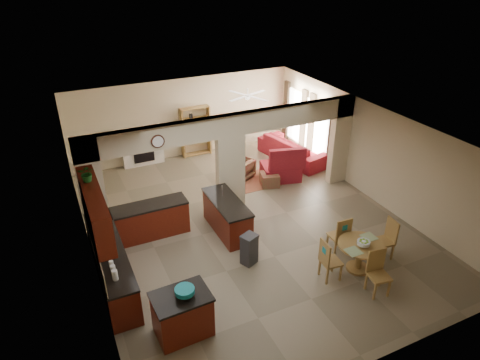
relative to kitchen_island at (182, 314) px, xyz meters
name	(u,v)px	position (x,y,z in m)	size (l,w,h in m)	color
floor	(246,223)	(2.75, 2.90, -0.47)	(10.00, 10.00, 0.00)	#766951
ceiling	(247,127)	(2.75, 2.90, 2.33)	(10.00, 10.00, 0.00)	white
wall_back	(184,118)	(2.75, 7.90, 0.93)	(8.00, 8.00, 0.00)	#C3B18F
wall_front	(379,306)	(2.75, -2.10, 0.93)	(8.00, 8.00, 0.00)	#C3B18F
wall_left	(85,213)	(-1.25, 2.90, 0.93)	(10.00, 10.00, 0.00)	#C3B18F
wall_right	(369,151)	(6.75, 2.90, 0.93)	(10.00, 10.00, 0.00)	#C3B18F
partition_left_pier	(92,191)	(-0.95, 3.90, 0.93)	(0.60, 0.25, 2.80)	#C3B18F
partition_center_pier	(231,172)	(2.75, 3.90, 0.63)	(0.80, 0.25, 2.20)	#C3B18F
partition_right_pier	(340,141)	(6.45, 3.90, 0.93)	(0.60, 0.25, 2.80)	#C3B18F
partition_header	(230,125)	(2.75, 3.90, 2.03)	(8.00, 0.25, 0.60)	#C3B18F
kitchen_counter	(126,245)	(-0.51, 2.65, 0.00)	(2.52, 3.29, 1.48)	#480D08
upper_cabinets	(95,209)	(-1.07, 2.10, 1.45)	(0.35, 2.40, 0.90)	#480D08
peninsula	(227,216)	(2.15, 2.78, -0.01)	(0.70, 1.85, 0.91)	#480D08
wall_clock	(158,141)	(0.75, 3.75, 1.98)	(0.34, 0.34, 0.03)	#4B2419
rug	(251,181)	(3.95, 5.00, -0.46)	(1.60, 1.30, 0.01)	#944F36
fireplace	(142,148)	(1.15, 7.73, 0.15)	(1.60, 0.35, 1.20)	beige
shelving_unit	(196,131)	(3.10, 7.72, 0.43)	(1.00, 0.32, 1.80)	olive
window_a	(322,131)	(6.72, 5.20, 0.73)	(0.02, 0.90, 1.90)	white
window_b	(295,116)	(6.72, 6.90, 0.73)	(0.02, 0.90, 1.90)	white
glazed_door	(308,127)	(6.72, 6.05, 0.58)	(0.02, 0.70, 2.10)	white
drape_a_left	(332,137)	(6.68, 4.60, 0.73)	(0.10, 0.28, 2.30)	#431D1A
drape_a_right	(311,126)	(6.68, 5.80, 0.73)	(0.10, 0.28, 2.30)	#431D1A
drape_b_left	(303,121)	(6.68, 6.30, 0.73)	(0.10, 0.28, 2.30)	#431D1A
drape_b_right	(286,111)	(6.68, 7.50, 0.73)	(0.10, 0.28, 2.30)	#431D1A
ceiling_fan	(248,96)	(4.25, 5.90, 2.09)	(1.00, 1.00, 0.10)	white
kitchen_island	(182,314)	(0.00, 0.00, 0.00)	(1.10, 0.81, 0.93)	#480D08
teal_bowl	(185,292)	(0.07, -0.03, 0.55)	(0.37, 0.37, 0.17)	teal
trash_can	(249,250)	(2.08, 1.35, -0.11)	(0.34, 0.29, 0.72)	#29292C
dining_table	(360,252)	(4.27, 0.07, 0.01)	(1.04, 1.04, 0.71)	olive
fruit_bowl	(363,243)	(4.26, -0.01, 0.32)	(0.29, 0.29, 0.16)	#7CAF25
sofa	(293,149)	(6.05, 5.88, -0.08)	(1.05, 2.69, 0.79)	maroon
chaise	(280,171)	(4.94, 4.82, -0.23)	(1.18, 0.96, 0.47)	maroon
armchair	(241,168)	(3.80, 5.41, -0.15)	(0.69, 0.71, 0.64)	maroon
ottoman	(270,179)	(4.38, 4.54, -0.27)	(0.55, 0.55, 0.40)	maroon
plant	(87,173)	(-1.07, 2.49, 2.09)	(0.33, 0.29, 0.37)	#185215
chair_north	(340,234)	(4.23, 0.75, 0.09)	(0.44, 0.44, 1.02)	olive
chair_east	(387,237)	(5.16, 0.18, 0.09)	(0.46, 0.46, 1.02)	olive
chair_south	(377,270)	(4.14, -0.65, 0.09)	(0.48, 0.48, 1.02)	olive
chair_west	(328,259)	(3.41, 0.11, 0.09)	(0.46, 0.46, 1.02)	olive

